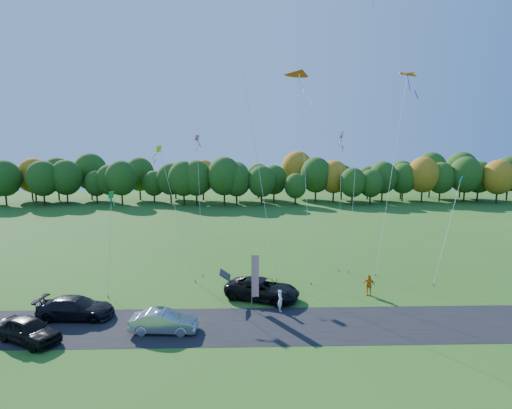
{
  "coord_description": "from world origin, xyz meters",
  "views": [
    {
      "loc": [
        -0.98,
        -30.07,
        12.35
      ],
      "look_at": [
        0.0,
        6.0,
        7.0
      ],
      "focal_mm": 28.0,
      "sensor_mm": 36.0,
      "label": 1
    }
  ],
  "objects_px": {
    "silver_sedan": "(164,321)",
    "feather_flag": "(255,275)",
    "person_east": "(369,285)",
    "black_suv": "(262,289)"
  },
  "relations": [
    {
      "from": "black_suv",
      "to": "silver_sedan",
      "type": "xyz_separation_m",
      "value": [
        -6.82,
        -5.59,
        -0.1
      ]
    },
    {
      "from": "black_suv",
      "to": "feather_flag",
      "type": "height_order",
      "value": "feather_flag"
    },
    {
      "from": "silver_sedan",
      "to": "feather_flag",
      "type": "bearing_deg",
      "value": -56.81
    },
    {
      "from": "feather_flag",
      "to": "silver_sedan",
      "type": "bearing_deg",
      "value": -149.79
    },
    {
      "from": "person_east",
      "to": "black_suv",
      "type": "bearing_deg",
      "value": -151.56
    },
    {
      "from": "silver_sedan",
      "to": "black_suv",
      "type": "bearing_deg",
      "value": -47.68
    },
    {
      "from": "black_suv",
      "to": "feather_flag",
      "type": "xyz_separation_m",
      "value": [
        -0.68,
        -2.01,
        1.83
      ]
    },
    {
      "from": "silver_sedan",
      "to": "person_east",
      "type": "bearing_deg",
      "value": -65.53
    },
    {
      "from": "silver_sedan",
      "to": "feather_flag",
      "type": "height_order",
      "value": "feather_flag"
    },
    {
      "from": "person_east",
      "to": "feather_flag",
      "type": "distance_m",
      "value": 10.05
    }
  ]
}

